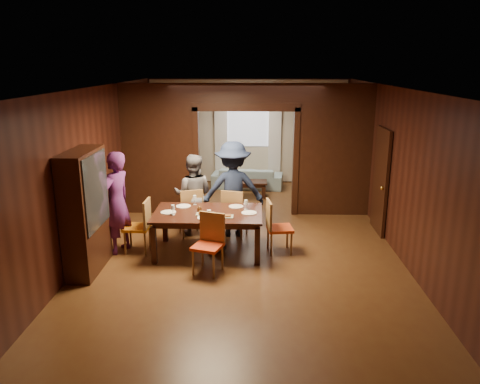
{
  "coord_description": "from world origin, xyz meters",
  "views": [
    {
      "loc": [
        0.18,
        -8.58,
        3.33
      ],
      "look_at": [
        -0.07,
        -0.4,
        1.05
      ],
      "focal_mm": 35.0,
      "sensor_mm": 36.0,
      "label": 1
    }
  ],
  "objects_px": {
    "sofa": "(247,178)",
    "chair_left": "(137,226)",
    "chair_far_l": "(190,211)",
    "person_navy": "(233,189)",
    "person_grey": "(193,195)",
    "dining_table": "(208,232)",
    "coffee_table": "(251,189)",
    "hutch": "(85,212)",
    "chair_near": "(208,245)",
    "chair_right": "(280,227)",
    "chair_far_r": "(235,212)",
    "person_purple": "(116,203)"
  },
  "relations": [
    {
      "from": "person_purple",
      "to": "chair_near",
      "type": "bearing_deg",
      "value": 87.22
    },
    {
      "from": "chair_right",
      "to": "chair_near",
      "type": "bearing_deg",
      "value": 118.54
    },
    {
      "from": "person_purple",
      "to": "chair_right",
      "type": "distance_m",
      "value": 2.94
    },
    {
      "from": "sofa",
      "to": "chair_right",
      "type": "xyz_separation_m",
      "value": [
        0.65,
        -4.51,
        0.21
      ]
    },
    {
      "from": "person_grey",
      "to": "chair_left",
      "type": "xyz_separation_m",
      "value": [
        -0.91,
        -0.95,
        -0.32
      ]
    },
    {
      "from": "person_grey",
      "to": "chair_left",
      "type": "height_order",
      "value": "person_grey"
    },
    {
      "from": "dining_table",
      "to": "chair_near",
      "type": "xyz_separation_m",
      "value": [
        0.07,
        -0.84,
        0.1
      ]
    },
    {
      "from": "person_purple",
      "to": "chair_right",
      "type": "relative_size",
      "value": 1.9
    },
    {
      "from": "person_navy",
      "to": "dining_table",
      "type": "relative_size",
      "value": 0.98
    },
    {
      "from": "dining_table",
      "to": "hutch",
      "type": "distance_m",
      "value": 2.15
    },
    {
      "from": "hutch",
      "to": "chair_near",
      "type": "bearing_deg",
      "value": -1.6
    },
    {
      "from": "person_grey",
      "to": "person_navy",
      "type": "xyz_separation_m",
      "value": [
        0.79,
        -0.05,
        0.13
      ]
    },
    {
      "from": "chair_right",
      "to": "hutch",
      "type": "bearing_deg",
      "value": 96.89
    },
    {
      "from": "chair_far_l",
      "to": "hutch",
      "type": "height_order",
      "value": "hutch"
    },
    {
      "from": "chair_far_l",
      "to": "hutch",
      "type": "xyz_separation_m",
      "value": [
        -1.45,
        -1.67,
        0.52
      ]
    },
    {
      "from": "sofa",
      "to": "hutch",
      "type": "height_order",
      "value": "hutch"
    },
    {
      "from": "person_grey",
      "to": "sofa",
      "type": "bearing_deg",
      "value": -101.54
    },
    {
      "from": "dining_table",
      "to": "chair_right",
      "type": "bearing_deg",
      "value": 2.23
    },
    {
      "from": "person_grey",
      "to": "dining_table",
      "type": "distance_m",
      "value": 1.12
    },
    {
      "from": "chair_left",
      "to": "chair_right",
      "type": "xyz_separation_m",
      "value": [
        2.57,
        0.03,
        0.0
      ]
    },
    {
      "from": "chair_right",
      "to": "chair_far_r",
      "type": "xyz_separation_m",
      "value": [
        -0.83,
        0.79,
        0.0
      ]
    },
    {
      "from": "person_grey",
      "to": "hutch",
      "type": "xyz_separation_m",
      "value": [
        -1.51,
        -1.75,
        0.19
      ]
    },
    {
      "from": "person_navy",
      "to": "person_grey",
      "type": "bearing_deg",
      "value": -10.47
    },
    {
      "from": "sofa",
      "to": "hutch",
      "type": "relative_size",
      "value": 0.95
    },
    {
      "from": "sofa",
      "to": "coffee_table",
      "type": "distance_m",
      "value": 0.89
    },
    {
      "from": "person_purple",
      "to": "sofa",
      "type": "bearing_deg",
      "value": 177.08
    },
    {
      "from": "person_navy",
      "to": "dining_table",
      "type": "bearing_deg",
      "value": 59.06
    },
    {
      "from": "person_purple",
      "to": "dining_table",
      "type": "bearing_deg",
      "value": 113.62
    },
    {
      "from": "person_grey",
      "to": "chair_left",
      "type": "relative_size",
      "value": 1.66
    },
    {
      "from": "chair_left",
      "to": "hutch",
      "type": "distance_m",
      "value": 1.13
    },
    {
      "from": "person_purple",
      "to": "chair_left",
      "type": "bearing_deg",
      "value": 117.72
    },
    {
      "from": "coffee_table",
      "to": "chair_right",
      "type": "height_order",
      "value": "chair_right"
    },
    {
      "from": "person_navy",
      "to": "chair_left",
      "type": "bearing_deg",
      "value": 20.8
    },
    {
      "from": "chair_far_l",
      "to": "chair_far_r",
      "type": "height_order",
      "value": "same"
    },
    {
      "from": "person_grey",
      "to": "chair_left",
      "type": "bearing_deg",
      "value": 50.4
    },
    {
      "from": "chair_far_l",
      "to": "chair_far_r",
      "type": "distance_m",
      "value": 0.9
    },
    {
      "from": "person_navy",
      "to": "hutch",
      "type": "distance_m",
      "value": 2.87
    },
    {
      "from": "coffee_table",
      "to": "hutch",
      "type": "bearing_deg",
      "value": -120.59
    },
    {
      "from": "chair_near",
      "to": "person_navy",
      "type": "bearing_deg",
      "value": 97.78
    },
    {
      "from": "chair_far_l",
      "to": "person_navy",
      "type": "bearing_deg",
      "value": 162.21
    },
    {
      "from": "chair_right",
      "to": "chair_far_r",
      "type": "height_order",
      "value": "same"
    },
    {
      "from": "person_grey",
      "to": "coffee_table",
      "type": "distance_m",
      "value": 3.01
    },
    {
      "from": "sofa",
      "to": "chair_left",
      "type": "distance_m",
      "value": 4.94
    },
    {
      "from": "chair_far_r",
      "to": "person_purple",
      "type": "bearing_deg",
      "value": 38.21
    },
    {
      "from": "person_navy",
      "to": "chair_far_r",
      "type": "xyz_separation_m",
      "value": [
        0.05,
        -0.07,
        -0.45
      ]
    },
    {
      "from": "sofa",
      "to": "coffee_table",
      "type": "bearing_deg",
      "value": 102.74
    },
    {
      "from": "chair_left",
      "to": "hutch",
      "type": "height_order",
      "value": "hutch"
    },
    {
      "from": "person_purple",
      "to": "chair_near",
      "type": "relative_size",
      "value": 1.9
    },
    {
      "from": "sofa",
      "to": "chair_far_l",
      "type": "relative_size",
      "value": 1.96
    },
    {
      "from": "person_navy",
      "to": "chair_right",
      "type": "distance_m",
      "value": 1.31
    }
  ]
}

